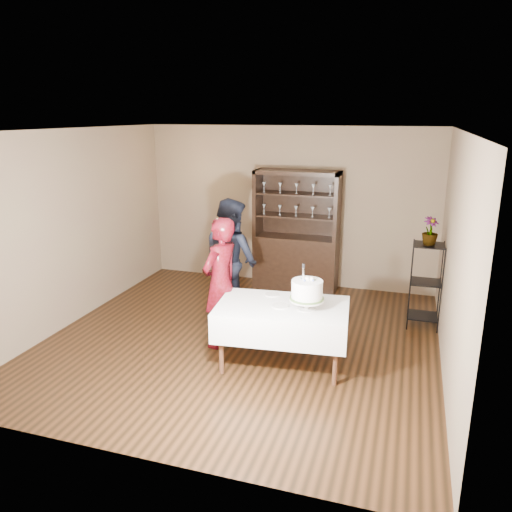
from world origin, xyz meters
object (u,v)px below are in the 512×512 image
Objects in this scene: cake_table at (282,319)px; man at (231,261)px; china_hutch at (296,250)px; cake at (307,291)px; plant_etagere at (426,282)px; potted_plant at (430,231)px; woman at (221,283)px.

man is at bearing 133.27° from cake_table.
china_hutch is 2.90m from cake.
potted_plant is at bearing -117.45° from plant_etagere.
man is 1.75m from cake.
man is (-0.16, 0.81, 0.05)m from woman.
man is at bearing -167.88° from potted_plant.
potted_plant is (-0.01, -0.02, 0.73)m from plant_etagere.
china_hutch is 1.13× the size of man.
man reaches higher than plant_etagere.
cake_table is 0.96m from woman.
cake_table is at bearing -80.15° from china_hutch.
plant_etagere is at bearing 136.78° from woman.
cake_table is 0.90× the size of man.
cake_table is 1.55m from man.
plant_etagere is (2.08, -1.05, -0.01)m from china_hutch.
potted_plant reaches higher than cake_table.
potted_plant reaches higher than cake.
cake is at bearing -74.58° from china_hutch.
potted_plant is (1.60, 1.67, 0.80)m from cake_table.
cake_table is at bearing 165.33° from man.
china_hutch is at bearing -171.94° from woman.
plant_etagere is 0.71× the size of woman.
china_hutch reaches higher than woman.
plant_etagere is 2.72m from man.
woman reaches higher than cake.
woman is (-0.88, 0.29, 0.26)m from cake_table.
plant_etagere is 3.18× the size of potted_plant.
woman is 2.88m from potted_plant.
cake is at bearing -127.40° from potted_plant.
cake_table is 0.95× the size of woman.
china_hutch is 2.78m from cake_table.
woman is at bearing -150.71° from plant_etagere.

